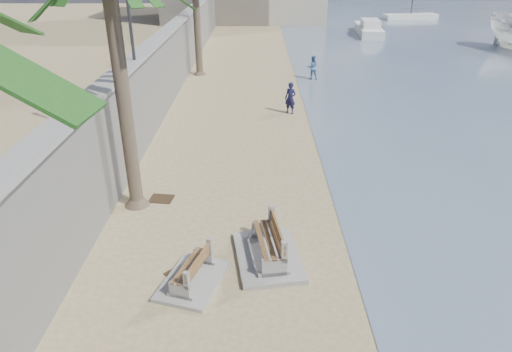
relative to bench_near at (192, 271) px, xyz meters
name	(u,v)px	position (x,y,z in m)	size (l,w,h in m)	color
seawall	(172,63)	(-3.16, 16.46, 1.40)	(0.45, 70.00, 3.50)	gray
wall_cap	(169,29)	(-3.16, 16.46, 3.20)	(0.80, 70.00, 0.12)	gray
bench_near	(192,271)	(0.00, 0.00, 0.00)	(1.78, 2.18, 0.79)	gray
bench_far	(268,245)	(1.86, 0.97, 0.09)	(1.96, 2.59, 0.99)	gray
person_a	(290,96)	(3.21, 12.98, 0.55)	(0.64, 0.44, 1.79)	#141437
person_b	(313,66)	(5.04, 19.80, 0.48)	(0.80, 0.62, 1.65)	#5276AA
yacht_far	(368,31)	(12.38, 37.14, 0.00)	(7.25, 2.03, 1.50)	silver
sailboat_west	(410,16)	(19.79, 48.17, -0.01)	(6.62, 2.75, 9.54)	silver
debris_c	(162,199)	(-1.56, 4.18, -0.33)	(0.75, 0.60, 0.03)	#382616
debris_d	(174,273)	(-0.51, 0.34, -0.33)	(0.43, 0.34, 0.03)	#382616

